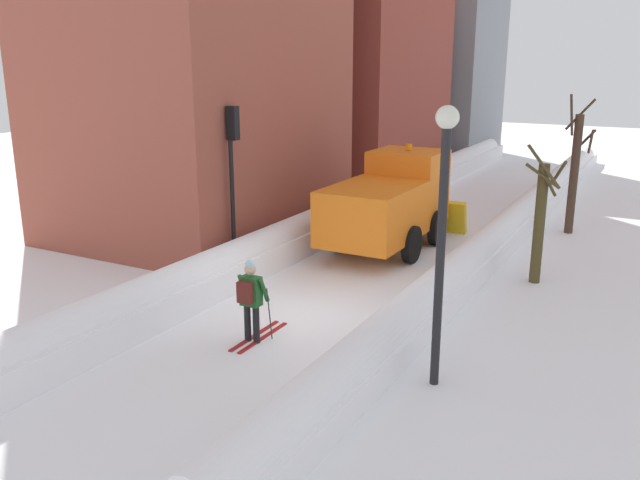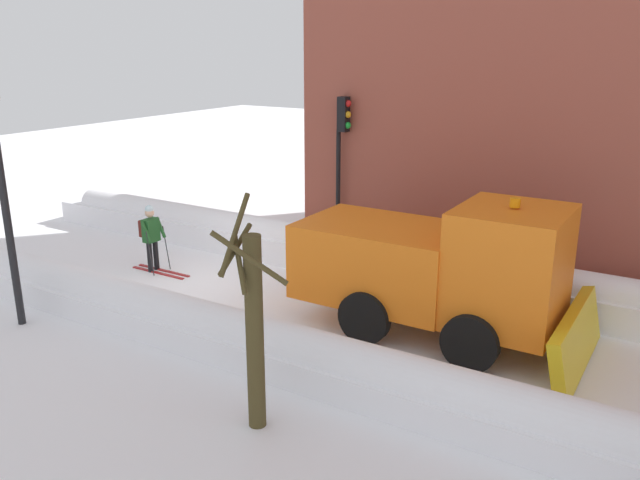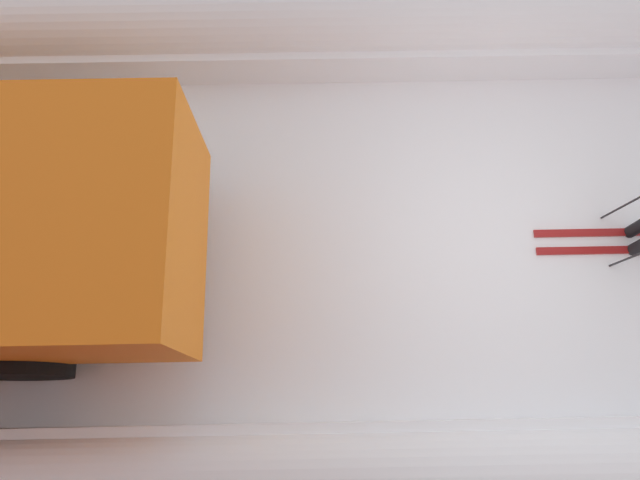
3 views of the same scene
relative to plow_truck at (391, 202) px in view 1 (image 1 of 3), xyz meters
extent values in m
plane|color=white|center=(0.35, 3.71, -1.48)|extent=(80.00, 80.00, 0.00)
cube|color=white|center=(-2.32, 3.71, -1.13)|extent=(1.10, 36.00, 0.69)
cylinder|color=white|center=(-2.32, 3.71, -0.78)|extent=(0.90, 34.20, 0.90)
cube|color=white|center=(3.01, 3.71, -1.21)|extent=(1.10, 36.00, 0.53)
cylinder|color=white|center=(3.01, 3.71, -0.94)|extent=(0.90, 34.20, 0.90)
cube|color=gray|center=(-6.74, 20.01, 3.68)|extent=(8.75, 7.13, 10.30)
cube|color=orange|center=(0.00, -1.32, -0.08)|extent=(2.30, 3.40, 1.60)
cube|color=orange|center=(0.00, 1.38, 0.27)|extent=(2.20, 2.00, 2.30)
cube|color=black|center=(0.00, 2.34, 0.78)|extent=(1.85, 0.06, 1.01)
cube|color=yellow|center=(0.00, 2.73, -0.93)|extent=(3.20, 0.46, 1.13)
cylinder|color=orange|center=(0.00, 1.38, 1.54)|extent=(0.20, 0.20, 0.18)
cylinder|color=black|center=(-1.15, 1.08, -0.93)|extent=(0.25, 1.10, 1.10)
cylinder|color=black|center=(1.15, 1.08, -0.93)|extent=(0.25, 1.10, 1.10)
cylinder|color=black|center=(-1.15, -1.12, -0.93)|extent=(0.25, 1.10, 1.10)
cylinder|color=black|center=(1.15, -1.12, -0.93)|extent=(0.25, 1.10, 1.10)
cylinder|color=black|center=(0.12, -7.98, -1.07)|extent=(0.14, 0.14, 0.82)
cylinder|color=black|center=(0.34, -7.98, -1.07)|extent=(0.14, 0.14, 0.82)
cube|color=#1E5123|center=(0.23, -7.98, -0.35)|extent=(0.42, 0.26, 0.62)
cube|color=#591E19|center=(0.23, -8.19, -0.32)|extent=(0.32, 0.16, 0.44)
sphere|color=tan|center=(0.23, -7.98, 0.12)|extent=(0.24, 0.24, 0.24)
sphere|color=silver|center=(0.23, -7.98, 0.22)|extent=(0.22, 0.22, 0.22)
cylinder|color=#1E5123|center=(-0.03, -7.88, -0.32)|extent=(0.09, 0.33, 0.56)
cylinder|color=#1E5123|center=(0.49, -7.88, -0.32)|extent=(0.09, 0.33, 0.56)
cube|color=maroon|center=(0.12, -7.73, -1.46)|extent=(0.09, 1.80, 0.03)
cube|color=maroon|center=(0.34, -7.73, -1.46)|extent=(0.09, 1.80, 0.03)
cylinder|color=#262628|center=(-0.07, -7.76, -0.88)|extent=(0.02, 0.19, 1.19)
cylinder|color=#262628|center=(0.53, -7.76, -0.88)|extent=(0.02, 0.19, 1.19)
cylinder|color=black|center=(-2.98, -4.13, 0.34)|extent=(0.12, 0.12, 3.64)
cube|color=black|center=(-2.98, -3.99, 2.61)|extent=(0.28, 0.24, 0.90)
sphere|color=red|center=(-2.98, -3.86, 2.89)|extent=(0.18, 0.18, 0.18)
sphere|color=gold|center=(-2.98, -3.86, 2.61)|extent=(0.18, 0.18, 0.18)
sphere|color=green|center=(-2.98, -3.86, 2.33)|extent=(0.18, 0.18, 0.18)
cylinder|color=black|center=(4.21, -7.92, 0.85)|extent=(0.16, 0.16, 4.65)
sphere|color=silver|center=(4.21, -7.92, 3.36)|extent=(0.40, 0.40, 0.40)
cylinder|color=#463B1F|center=(4.67, -1.18, 0.11)|extent=(0.28, 0.28, 3.17)
cylinder|color=#463B1F|center=(5.00, -0.98, 1.47)|extent=(0.53, 1.04, 0.81)
cylinder|color=#463B1F|center=(4.70, -1.47, 1.67)|extent=(0.89, 0.19, 1.11)
cylinder|color=#463B1F|center=(4.81, -1.31, 1.27)|extent=(0.42, 0.50, 0.83)
cylinder|color=#463B1F|center=(4.69, -1.48, 1.44)|extent=(0.89, 0.16, 0.62)
cylinder|color=#402E22|center=(4.63, 4.67, 0.52)|extent=(0.28, 0.28, 3.99)
cylinder|color=#402E22|center=(4.60, 4.96, 2.49)|extent=(0.89, 0.17, 1.07)
cylinder|color=#402E22|center=(4.89, 4.90, 1.71)|extent=(0.64, 0.85, 0.74)
cylinder|color=#402E22|center=(5.03, 4.77, 1.63)|extent=(0.29, 1.20, 0.93)
cylinder|color=#402E22|center=(4.38, 4.58, 2.50)|extent=(0.33, 0.78, 1.30)
camera|label=1|loc=(7.66, -18.62, 4.31)|focal=37.20mm
camera|label=2|loc=(11.83, 4.39, 4.37)|focal=36.25mm
camera|label=3|loc=(-1.67, -4.22, 5.06)|focal=31.98mm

